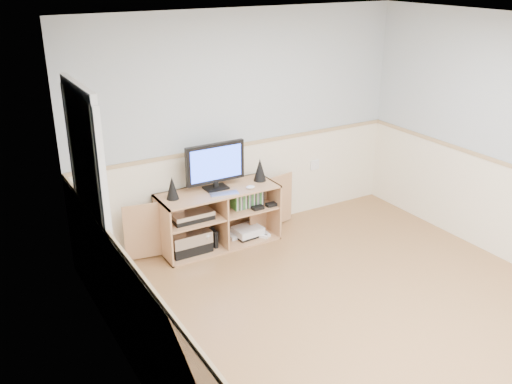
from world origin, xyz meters
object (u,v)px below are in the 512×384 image
media_cabinet (216,215)px  game_consoles (246,232)px  monitor (215,164)px  keyboard (224,194)px

media_cabinet → game_consoles: (0.34, -0.07, -0.26)m
monitor → media_cabinet: bearing=90.0°
media_cabinet → monitor: 0.60m
monitor → keyboard: size_ratio=2.24×
media_cabinet → game_consoles: 0.44m
media_cabinet → monitor: monitor is taller
keyboard → game_consoles: size_ratio=0.66×
media_cabinet → game_consoles: bearing=-11.6°
keyboard → monitor: bearing=103.6°
keyboard → game_consoles: keyboard is taller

